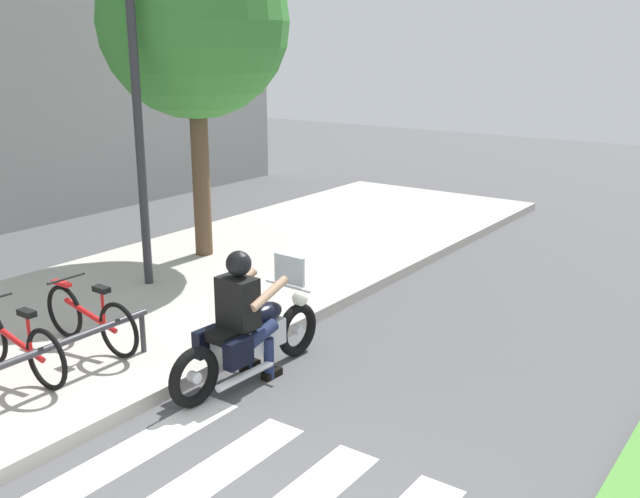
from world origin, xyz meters
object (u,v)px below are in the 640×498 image
at_px(rider, 244,307).
at_px(tree_near_rack, 194,23).
at_px(motorcycle, 250,338).
at_px(street_lamp, 137,108).
at_px(bicycle_4, 16,344).
at_px(bicycle_5, 90,318).

height_order(rider, tree_near_rack, tree_near_rack).
bearing_deg(motorcycle, street_lamp, 67.35).
height_order(bicycle_4, street_lamp, street_lamp).
bearing_deg(motorcycle, bicycle_5, 111.05).
bearing_deg(bicycle_4, motorcycle, -48.01).
xyz_separation_m(motorcycle, street_lamp, (1.23, 2.95, 2.13)).
distance_m(bicycle_5, street_lamp, 3.07).
height_order(motorcycle, bicycle_4, motorcycle).
bearing_deg(rider, bicycle_5, 108.84).
bearing_deg(rider, tree_near_rack, 49.73).
bearing_deg(bicycle_5, tree_near_rack, 25.25).
distance_m(rider, street_lamp, 3.67).
bearing_deg(rider, motorcycle, -5.70).
bearing_deg(rider, bicycle_4, 130.66).
distance_m(street_lamp, tree_near_rack, 1.93).
relative_size(bicycle_4, bicycle_5, 1.04).
xyz_separation_m(rider, tree_near_rack, (2.83, 3.34, 2.88)).
bearing_deg(bicycle_5, rider, -71.16).
xyz_separation_m(motorcycle, rider, (-0.08, 0.01, 0.36)).
bearing_deg(bicycle_4, rider, -49.34).
relative_size(bicycle_4, tree_near_rack, 0.32).
distance_m(bicycle_4, bicycle_5, 0.89).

